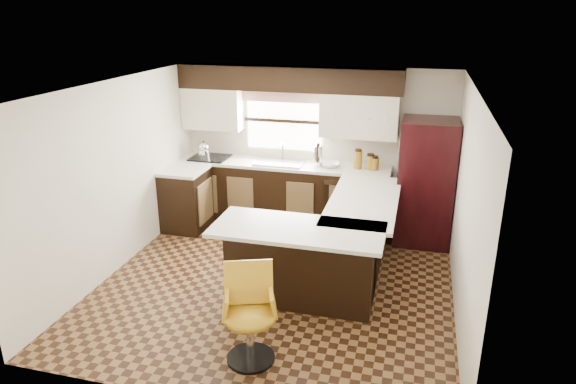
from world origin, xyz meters
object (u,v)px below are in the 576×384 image
(peninsula_return, at_px, (301,264))
(refrigerator, at_px, (426,182))
(peninsula_long, at_px, (358,235))
(bar_chair, at_px, (250,317))

(peninsula_return, distance_m, refrigerator, 2.46)
(peninsula_long, xyz_separation_m, refrigerator, (0.80, 1.05, 0.44))
(peninsula_return, bearing_deg, refrigerator, 56.80)
(bar_chair, bearing_deg, peninsula_return, 59.75)
(peninsula_return, xyz_separation_m, bar_chair, (-0.22, -1.19, 0.03))
(peninsula_long, xyz_separation_m, peninsula_return, (-0.53, -0.97, 0.00))
(refrigerator, bearing_deg, bar_chair, -115.62)
(peninsula_long, height_order, peninsula_return, same)
(peninsula_long, relative_size, refrigerator, 1.09)
(peninsula_return, xyz_separation_m, refrigerator, (1.32, 2.02, 0.44))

